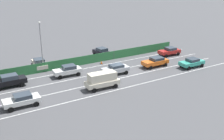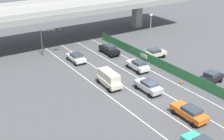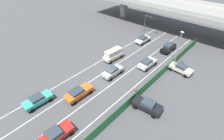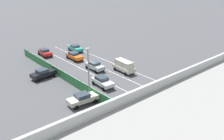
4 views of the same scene
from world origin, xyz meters
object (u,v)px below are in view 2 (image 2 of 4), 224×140
at_px(car_hatchback_white, 76,57).
at_px(parked_sedan_dark, 210,77).
at_px(parked_sedan_cream, 154,53).
at_px(car_van_cream, 109,78).
at_px(car_taxi_orange, 190,112).
at_px(traffic_cone, 181,82).
at_px(traffic_light, 49,36).
at_px(street_lamp, 150,33).
at_px(car_sedan_white, 138,65).
at_px(car_sedan_black, 109,49).
at_px(car_sedan_silver, 148,86).

height_order(car_hatchback_white, parked_sedan_dark, parked_sedan_dark).
bearing_deg(parked_sedan_cream, car_van_cream, -158.42).
bearing_deg(car_taxi_orange, traffic_cone, 50.48).
bearing_deg(parked_sedan_dark, traffic_light, 121.97).
bearing_deg(traffic_light, car_hatchback_white, -68.44).
height_order(car_taxi_orange, parked_sedan_dark, parked_sedan_dark).
bearing_deg(parked_sedan_cream, traffic_cone, -108.47).
distance_m(traffic_light, street_lamp, 17.84).
distance_m(parked_sedan_cream, traffic_cone, 10.50).
distance_m(car_hatchback_white, parked_sedan_cream, 13.59).
distance_m(car_sedan_white, parked_sedan_cream, 6.28).
distance_m(car_sedan_black, parked_sedan_cream, 8.10).
relative_size(car_taxi_orange, parked_sedan_cream, 1.02).
distance_m(car_sedan_silver, traffic_cone, 5.72).
height_order(car_taxi_orange, car_sedan_silver, car_sedan_silver).
distance_m(car_hatchback_white, street_lamp, 13.11).
distance_m(parked_sedan_dark, traffic_light, 28.16).
height_order(parked_sedan_cream, street_lamp, street_lamp).
height_order(car_taxi_orange, car_van_cream, car_van_cream).
relative_size(car_sedan_white, parked_sedan_cream, 0.95).
xyz_separation_m(car_sedan_white, car_sedan_silver, (-3.31, -6.61, -0.00)).
bearing_deg(car_van_cream, traffic_light, 96.99).
height_order(car_sedan_white, parked_sedan_dark, parked_sedan_dark).
bearing_deg(traffic_cone, car_taxi_orange, -129.52).
distance_m(parked_sedan_cream, street_lamp, 4.11).
xyz_separation_m(car_hatchback_white, street_lamp, (10.96, -6.03, 3.91)).
xyz_separation_m(car_sedan_silver, traffic_cone, (5.65, -0.61, -0.64)).
bearing_deg(car_sedan_black, car_hatchback_white, -178.95).
relative_size(car_sedan_black, traffic_cone, 7.84).
relative_size(car_sedan_silver, parked_sedan_cream, 0.95).
distance_m(car_taxi_orange, car_sedan_silver, 7.80).
relative_size(parked_sedan_dark, traffic_cone, 7.51).
height_order(car_hatchback_white, street_lamp, street_lamp).
xyz_separation_m(car_hatchback_white, traffic_light, (-2.30, 5.83, 2.62)).
bearing_deg(car_van_cream, street_lamp, 22.88).
relative_size(car_sedan_black, car_sedan_silver, 1.09).
height_order(car_taxi_orange, street_lamp, street_lamp).
height_order(car_taxi_orange, car_sedan_white, car_sedan_white).
bearing_deg(traffic_light, parked_sedan_dark, -58.03).
distance_m(car_hatchback_white, traffic_cone, 18.13).
relative_size(car_van_cream, parked_sedan_cream, 1.05).
bearing_deg(parked_sedan_cream, parked_sedan_dark, -88.78).
relative_size(car_hatchback_white, traffic_light, 0.89).
bearing_deg(car_sedan_black, parked_sedan_dark, -72.29).
xyz_separation_m(parked_sedan_cream, street_lamp, (-1.33, -0.23, 3.88)).
height_order(car_van_cream, parked_sedan_cream, car_van_cream).
height_order(car_hatchback_white, car_sedan_silver, car_sedan_silver).
relative_size(car_hatchback_white, car_taxi_orange, 0.92).
relative_size(car_sedan_silver, car_van_cream, 0.90).
distance_m(parked_sedan_dark, traffic_cone, 4.26).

